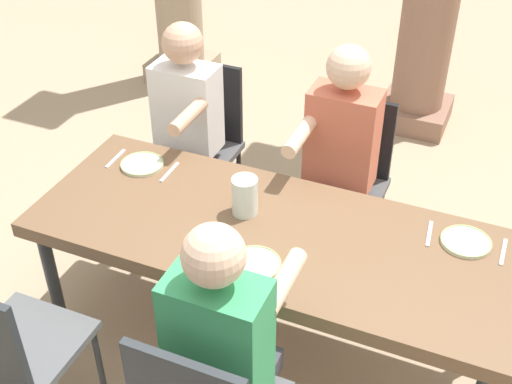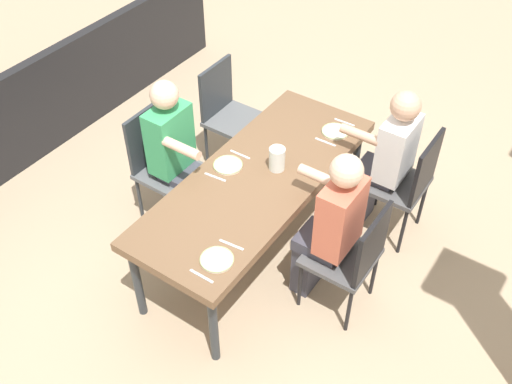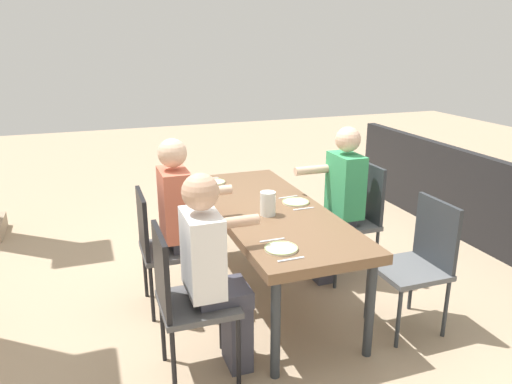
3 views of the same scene
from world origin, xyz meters
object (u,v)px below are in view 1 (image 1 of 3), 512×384
Objects in this scene: chair_mid_north at (345,174)px; diner_guest_third at (336,165)px; chair_west_south at (7,347)px; plate_0 at (142,164)px; chair_west_north at (200,136)px; diner_woman_green at (227,352)px; diner_man_white at (183,132)px; plate_1 at (255,264)px; dining_table at (271,241)px; water_pitcher at (245,198)px; plate_2 at (466,242)px.

chair_mid_north is 0.25m from diner_guest_third.
plate_0 is (0.01, 1.03, 0.22)m from chair_west_south.
chair_west_north is at bearing 179.91° from chair_mid_north.
chair_west_south is at bearing -90.71° from plate_0.
chair_mid_north is (0.86, -0.00, -0.02)m from chair_west_north.
plate_0 is at bearing 134.88° from diner_woman_green.
diner_man_white reaches higher than plate_0.
plate_1 is (0.79, 0.59, 0.22)m from chair_west_south.
chair_west_north is 4.54× the size of plate_1.
dining_table is 1.60× the size of diner_guest_third.
chair_west_north is 0.74× the size of diner_woman_green.
plate_0 is (-0.84, -0.43, 0.05)m from diner_guest_third.
plate_1 is at bearing -59.77° from water_pitcher.
chair_west_north is at bearing 167.60° from diner_guest_third.
diner_woman_green and diner_guest_third have the same top height.
plate_0 is at bearing 89.29° from chair_west_south.
diner_guest_third is at bearing -90.90° from chair_mid_north.
chair_mid_north is (0.86, 1.65, 0.00)m from chair_west_south.
diner_man_white is at bearing 132.13° from plate_1.
chair_west_south is at bearing -124.59° from water_pitcher.
diner_guest_third is 0.95m from plate_0.
chair_west_north is 1.03× the size of chair_west_south.
chair_mid_north is 4.36× the size of plate_1.
chair_west_north is 0.23m from diner_man_white.
diner_guest_third is at bearing 0.04° from diner_man_white.
chair_west_south is at bearing -145.52° from plate_2.
chair_west_south reaches higher than water_pitcher.
plate_2 is (1.54, 1.06, 0.22)m from chair_west_south.
diner_guest_third is at bearing -12.40° from chair_west_north.
diner_man_white is at bearing -167.65° from chair_mid_north.
diner_guest_third reaches higher than chair_west_north.
chair_mid_north is at bearing -0.09° from chair_west_north.
dining_table is 0.65m from diner_woman_green.
water_pitcher is (-0.25, 0.71, 0.12)m from diner_woman_green.
chair_west_north is 4.58× the size of plate_2.
plate_1 is (0.03, -0.23, 0.07)m from dining_table.
plate_0 is at bearing -143.90° from chair_mid_north.
chair_west_north is 1.01m from water_pitcher.
diner_guest_third reaches higher than diner_man_white.
dining_table is 9.91× the size of plate_2.
water_pitcher is at bearing -50.96° from chair_west_north.
water_pitcher is (-0.24, -0.76, 0.29)m from chair_mid_north.
plate_1 is at bearing -47.87° from diner_man_white.
plate_1 and plate_2 have the same top height.
dining_table is at bearing 96.36° from plate_1.
chair_mid_north is (0.09, 0.82, -0.15)m from dining_table.
diner_man_white is 0.85m from diner_guest_third.
plate_2 is (0.68, -0.41, 0.05)m from diner_guest_third.
dining_table is 0.99m from diner_man_white.
chair_west_south is 4.44× the size of plate_2.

